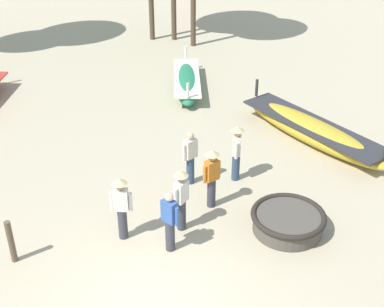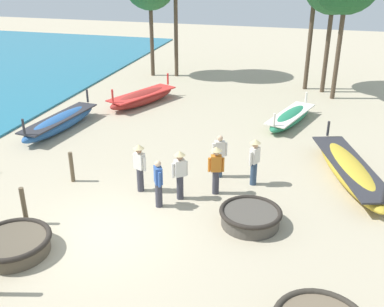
{
  "view_description": "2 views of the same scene",
  "coord_description": "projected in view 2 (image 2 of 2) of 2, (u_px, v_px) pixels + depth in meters",
  "views": [
    {
      "loc": [
        -1.7,
        -7.35,
        8.2
      ],
      "look_at": [
        2.43,
        4.12,
        1.05
      ],
      "focal_mm": 50.0,
      "sensor_mm": 36.0,
      "label": 1
    },
    {
      "loc": [
        5.25,
        -9.6,
        7.24
      ],
      "look_at": [
        1.54,
        4.04,
        0.91
      ],
      "focal_mm": 42.0,
      "sensor_mm": 36.0,
      "label": 2
    }
  ],
  "objects": [
    {
      "name": "coracle_far_left",
      "position": [
        250.0,
        216.0,
        12.97
      ],
      "size": [
        1.82,
        1.82,
        0.5
      ],
      "color": "#4C473F",
      "rests_on": "ground"
    },
    {
      "name": "mooring_post_mid_beach",
      "position": [
        72.0,
        167.0,
        15.35
      ],
      "size": [
        0.14,
        0.14,
        1.09
      ],
      "primitive_type": "cylinder",
      "color": "brown",
      "rests_on": "ground"
    },
    {
      "name": "long_boat_white_hull",
      "position": [
        142.0,
        98.0,
        23.34
      ],
      "size": [
        2.74,
        4.46,
        1.25
      ],
      "color": "maroon",
      "rests_on": "ground"
    },
    {
      "name": "ground_plane",
      "position": [
        102.0,
        233.0,
        12.67
      ],
      "size": [
        80.0,
        80.0,
        0.0
      ],
      "primitive_type": "plane",
      "color": "tan"
    },
    {
      "name": "fisherman_standing_right",
      "position": [
        180.0,
        172.0,
        14.08
      ],
      "size": [
        0.45,
        0.38,
        1.67
      ],
      "color": "#383842",
      "rests_on": "ground"
    },
    {
      "name": "long_boat_green_hull",
      "position": [
        290.0,
        117.0,
        20.69
      ],
      "size": [
        2.17,
        4.23,
        1.04
      ],
      "color": "#237551",
      "rests_on": "ground"
    },
    {
      "name": "coracle_weathered",
      "position": [
        14.0,
        244.0,
        11.75
      ],
      "size": [
        1.99,
        1.99,
        0.5
      ],
      "color": "brown",
      "rests_on": "ground"
    },
    {
      "name": "long_boat_red_hull",
      "position": [
        60.0,
        122.0,
        19.92
      ],
      "size": [
        1.5,
        4.94,
        1.26
      ],
      "color": "#285693",
      "rests_on": "ground"
    },
    {
      "name": "fisherman_by_coracle",
      "position": [
        158.0,
        182.0,
        13.69
      ],
      "size": [
        0.36,
        0.47,
        1.57
      ],
      "color": "#383842",
      "rests_on": "ground"
    },
    {
      "name": "fisherman_with_hat",
      "position": [
        254.0,
        159.0,
        14.97
      ],
      "size": [
        0.36,
        0.48,
        1.67
      ],
      "color": "#2D425B",
      "rests_on": "ground"
    },
    {
      "name": "mooring_post_inland",
      "position": [
        24.0,
        206.0,
        12.88
      ],
      "size": [
        0.14,
        0.14,
        1.19
      ],
      "primitive_type": "cylinder",
      "color": "brown",
      "rests_on": "ground"
    },
    {
      "name": "long_boat_ochre_hull",
      "position": [
        350.0,
        170.0,
        15.55
      ],
      "size": [
        2.76,
        5.72,
        1.21
      ],
      "color": "gold",
      "rests_on": "ground"
    },
    {
      "name": "fisherman_crouching",
      "position": [
        220.0,
        155.0,
        15.54
      ],
      "size": [
        0.5,
        0.33,
        1.57
      ],
      "color": "#2D425B",
      "rests_on": "ground"
    },
    {
      "name": "fisherman_hauling",
      "position": [
        216.0,
        167.0,
        14.4
      ],
      "size": [
        0.51,
        0.36,
        1.67
      ],
      "color": "#383842",
      "rests_on": "ground"
    },
    {
      "name": "fisherman_standing_left",
      "position": [
        140.0,
        165.0,
        14.56
      ],
      "size": [
        0.5,
        0.36,
        1.67
      ],
      "color": "#383842",
      "rests_on": "ground"
    }
  ]
}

